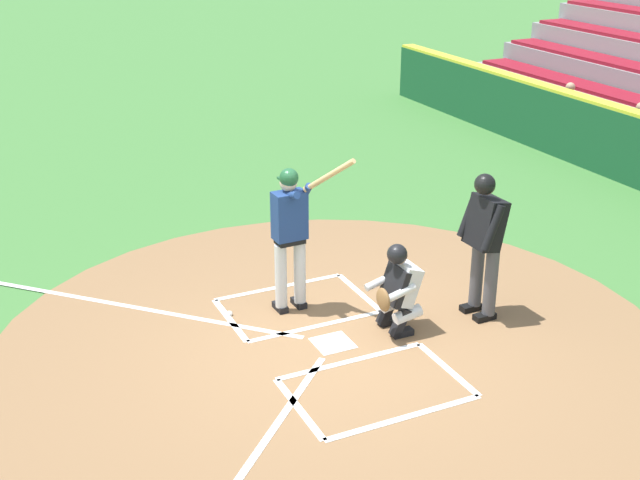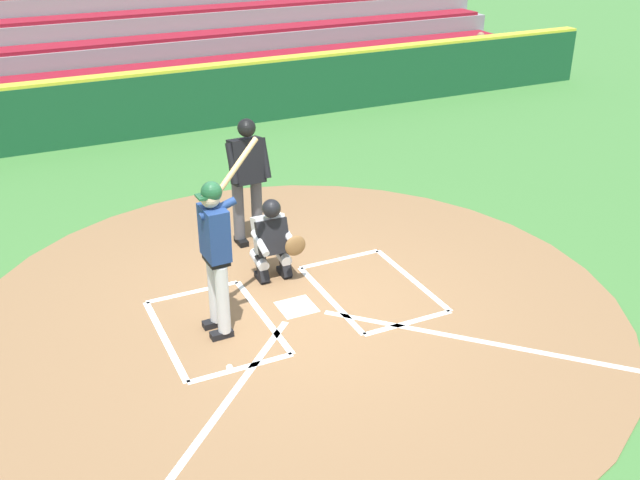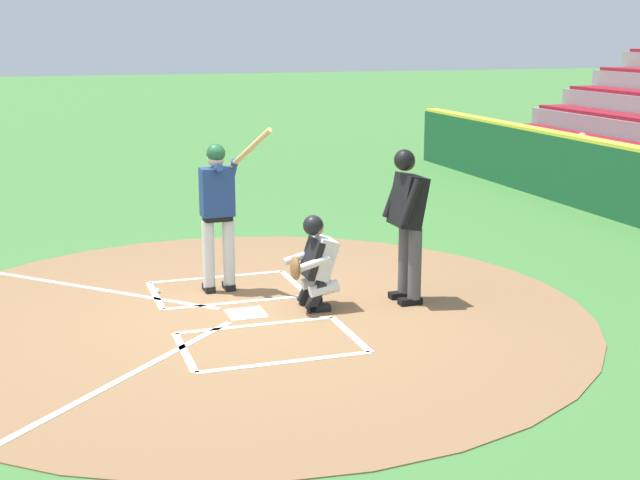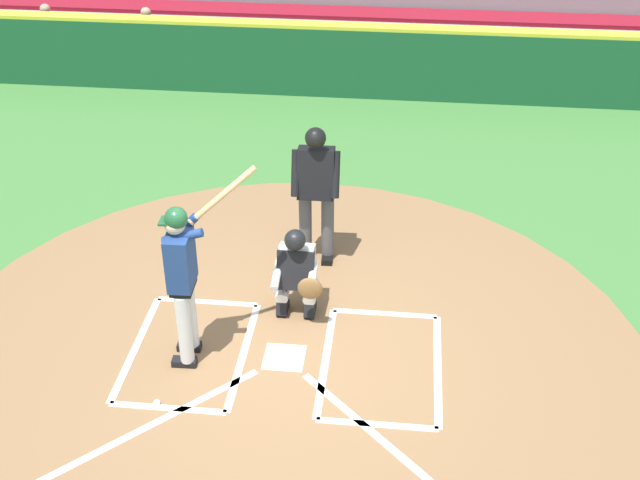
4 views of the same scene
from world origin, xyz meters
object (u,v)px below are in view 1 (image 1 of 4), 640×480
batter (291,229)px  baseball (230,314)px  plate_umpire (484,236)px  catcher (398,287)px

batter → baseball: (0.17, 0.77, -1.06)m
plate_umpire → baseball: size_ratio=25.20×
batter → baseball: size_ratio=28.76×
plate_umpire → baseball: bearing=65.3°
batter → baseball: bearing=77.5°
batter → plate_umpire: (-1.13, -2.05, -0.02)m
batter → plate_umpire: bearing=-118.8°
catcher → batter: bearing=41.5°
catcher → baseball: size_ratio=15.27×
batter → catcher: size_ratio=1.88×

